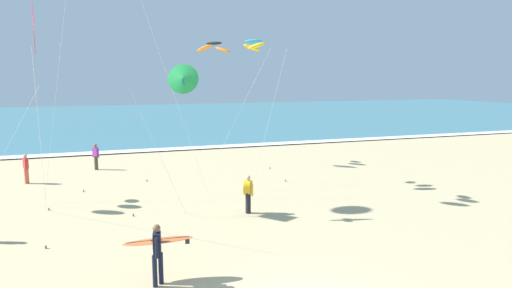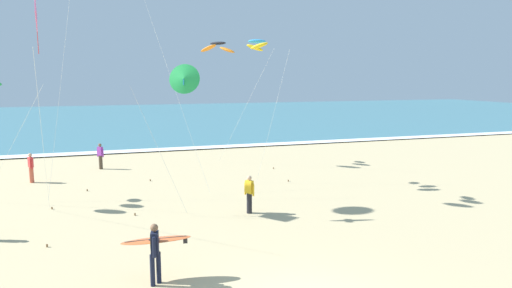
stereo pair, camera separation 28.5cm
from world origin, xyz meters
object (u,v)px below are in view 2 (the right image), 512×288
at_px(kite_diamond_rose_high, 36,19).
at_px(kite_delta_emerald_distant, 184,79).
at_px(kite_arc_charcoal_near, 218,47).
at_px(surfer_trailing, 155,246).
at_px(kite_arc_cobalt_close, 257,45).
at_px(bystander_red_top, 31,168).
at_px(bystander_yellow_top, 249,194).
at_px(bystander_purple_top, 100,156).

distance_m(kite_diamond_rose_high, kite_delta_emerald_distant, 6.37).
relative_size(kite_arc_charcoal_near, kite_diamond_rose_high, 0.89).
bearing_deg(surfer_trailing, kite_arc_cobalt_close, 58.54).
distance_m(kite_arc_charcoal_near, kite_diamond_rose_high, 12.71).
distance_m(surfer_trailing, kite_arc_cobalt_close, 13.53).
xyz_separation_m(kite_arc_charcoal_near, kite_diamond_rose_high, (-9.37, -8.57, 0.36)).
bearing_deg(kite_arc_charcoal_near, bystander_red_top, -166.52).
height_order(kite_arc_cobalt_close, bystander_yellow_top, kite_arc_cobalt_close).
bearing_deg(bystander_purple_top, kite_delta_emerald_distant, -72.51).
xyz_separation_m(kite_delta_emerald_distant, bystander_red_top, (-6.93, 8.41, -4.69)).
bearing_deg(bystander_red_top, kite_diamond_rose_high, -75.50).
distance_m(kite_arc_charcoal_near, bystander_yellow_top, 13.31).
bearing_deg(kite_diamond_rose_high, kite_arc_cobalt_close, 12.48).
distance_m(bystander_yellow_top, bystander_red_top, 12.92).
height_order(kite_arc_cobalt_close, bystander_red_top, kite_arc_cobalt_close).
height_order(surfer_trailing, kite_arc_cobalt_close, kite_arc_cobalt_close).
bearing_deg(kite_arc_charcoal_near, kite_arc_cobalt_close, -85.29).
relative_size(surfer_trailing, bystander_red_top, 1.24).
relative_size(kite_delta_emerald_distant, kite_arc_cobalt_close, 0.82).
bearing_deg(bystander_yellow_top, kite_arc_charcoal_near, 82.67).
distance_m(surfer_trailing, kite_delta_emerald_distant, 7.41).
distance_m(surfer_trailing, kite_arc_charcoal_near, 18.77).
xyz_separation_m(kite_delta_emerald_distant, bystander_purple_top, (-3.48, 11.04, -4.69)).
bearing_deg(surfer_trailing, kite_arc_charcoal_near, 70.92).
xyz_separation_m(kite_arc_charcoal_near, kite_arc_cobalt_close, (0.53, -6.38, -0.29)).
relative_size(surfer_trailing, kite_arc_cobalt_close, 0.26).
relative_size(surfer_trailing, kite_arc_charcoal_near, 0.25).
xyz_separation_m(surfer_trailing, kite_diamond_rose_high, (-3.61, 8.09, 6.80)).
bearing_deg(surfer_trailing, bystander_red_top, 110.14).
distance_m(surfer_trailing, bystander_purple_top, 16.76).
height_order(kite_arc_charcoal_near, kite_arc_cobalt_close, kite_arc_charcoal_near).
height_order(kite_diamond_rose_high, bystander_purple_top, kite_diamond_rose_high).
bearing_deg(kite_diamond_rose_high, kite_arc_charcoal_near, 42.44).
bearing_deg(kite_delta_emerald_distant, surfer_trailing, -107.55).
bearing_deg(kite_arc_cobalt_close, kite_diamond_rose_high, -167.52).
bearing_deg(kite_arc_cobalt_close, bystander_purple_top, 141.31).
relative_size(kite_arc_charcoal_near, bystander_purple_top, 4.93).
xyz_separation_m(bystander_yellow_top, bystander_red_top, (-9.44, 8.81, 0.00)).
height_order(kite_arc_charcoal_near, kite_diamond_rose_high, kite_diamond_rose_high).
relative_size(kite_arc_charcoal_near, bystander_yellow_top, 4.93).
bearing_deg(kite_delta_emerald_distant, kite_arc_cobalt_close, 45.86).
bearing_deg(kite_arc_charcoal_near, kite_delta_emerald_distant, -109.86).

